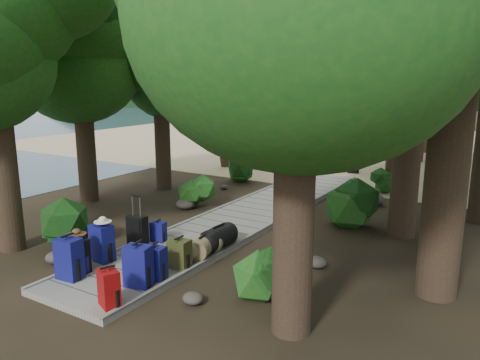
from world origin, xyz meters
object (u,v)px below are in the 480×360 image
Objects in this scene: backpack_left_d at (158,230)px; duffel_right_khaki at (203,247)px; sun_lounger at (445,169)px; backpack_right_b at (138,264)px; backpack_left_b at (79,253)px; backpack_left_c at (102,241)px; duffel_right_black at (219,237)px; backpack_right_c at (155,261)px; lone_suitcase_on_sand at (354,164)px; backpack_right_a at (109,286)px; kayak at (284,152)px; backpack_left_a at (69,257)px; suitcase_on_boardwalk at (138,231)px; backpack_right_d at (179,252)px.

backpack_left_d is 0.79× the size of duffel_right_khaki.
backpack_right_b is at bearing -116.25° from sun_lounger.
backpack_left_b reaches higher than duffel_right_khaki.
backpack_left_d is (0.18, 1.45, -0.17)m from backpack_left_c.
backpack_right_c is at bearing -91.07° from duffel_right_black.
backpack_right_b is 12.13m from lone_suitcase_on_sand.
backpack_right_a reaches higher than duffel_right_black.
backpack_left_d is 12.88m from kayak.
backpack_left_b is 0.41× the size of sun_lounger.
backpack_left_c is (-0.15, 0.90, -0.01)m from backpack_left_a.
duffel_right_khaki is 0.92× the size of suitcase_on_boardwalk.
backpack_left_d is at bearing 63.22° from suitcase_on_boardwalk.
backpack_right_c is (-0.09, 1.17, -0.00)m from backpack_right_a.
backpack_left_a is at bearing -92.64° from kayak.
suitcase_on_boardwalk is 0.96× the size of lone_suitcase_on_sand.
duffel_right_black is at bearing 55.29° from backpack_left_c.
duffel_right_khaki is at bearing 4.08° from suitcase_on_boardwalk.
backpack_left_b is 0.87× the size of backpack_left_c.
backpack_left_a is 1.21× the size of lone_suitcase_on_sand.
backpack_left_b is 2.83m from duffel_right_black.
backpack_right_a reaches higher than sun_lounger.
sun_lounger is (4.42, 12.81, -0.23)m from backpack_left_c.
suitcase_on_boardwalk is (-1.43, 1.48, -0.07)m from backpack_right_b.
backpack_left_a is 1.34m from backpack_right_b.
suitcase_on_boardwalk is at bearing 174.08° from duffel_right_khaki.
sun_lounger is at bearing 68.20° from backpack_right_c.
suitcase_on_boardwalk is (-1.46, 1.10, -0.00)m from backpack_right_c.
backpack_right_c reaches higher than backpack_right_d.
backpack_left_a reaches higher than backpack_right_b.
backpack_right_c is (1.41, 0.50, -0.02)m from backpack_left_b.
backpack_left_c is 13.55m from sun_lounger.
backpack_left_a reaches higher than duffel_right_khaki.
backpack_left_b is at bearing -120.27° from duffel_right_black.
suitcase_on_boardwalk is (-1.56, -0.23, 0.13)m from duffel_right_khaki.
backpack_left_b is 2.05m from backpack_left_d.
backpack_right_a reaches higher than backpack_left_d.
backpack_right_d is 11.11m from lone_suitcase_on_sand.
kayak is at bearing 112.54° from duffel_right_black.
duffel_right_black is (0.02, 0.56, 0.03)m from duffel_right_khaki.
backpack_left_b reaches higher than duffel_right_black.
duffel_right_black reaches higher than kayak.
backpack_right_a is at bearing -94.59° from backpack_right_c.
duffel_right_black is 0.24× the size of kayak.
duffel_right_black is 11.38m from sun_lounger.
lone_suitcase_on_sand reaches higher than kayak.
backpack_right_c reaches higher than sun_lounger.
backpack_left_d is 0.60× the size of backpack_right_b.
backpack_left_b reaches higher than kayak.
duffel_right_black is (1.42, 2.69, -0.18)m from backpack_left_a.
backpack_right_b is at bearing -69.39° from backpack_left_d.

